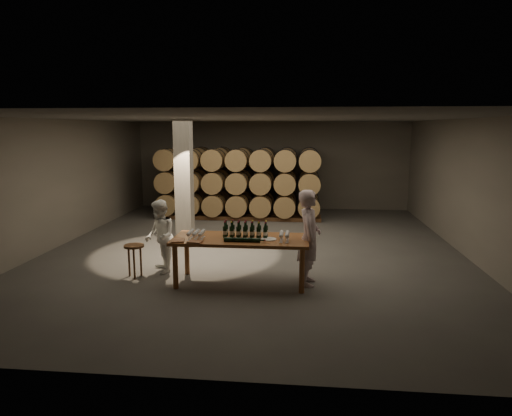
# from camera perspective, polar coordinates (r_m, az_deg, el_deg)

# --- Properties ---
(room) EXTENTS (12.00, 12.00, 12.00)m
(room) POSITION_cam_1_polar(r_m,az_deg,el_deg) (11.61, -8.97, 3.03)
(room) COLOR #4D4A48
(room) RESTS_ON ground
(tasting_table) EXTENTS (2.60, 1.10, 0.90)m
(tasting_table) POSITION_cam_1_polar(r_m,az_deg,el_deg) (8.80, -1.92, -4.41)
(tasting_table) COLOR brown
(tasting_table) RESTS_ON ground
(barrel_stack_back) EXTENTS (5.48, 0.95, 2.31)m
(barrel_stack_back) POSITION_cam_1_polar(r_m,az_deg,el_deg) (16.38, -1.60, 3.72)
(barrel_stack_back) COLOR brown
(barrel_stack_back) RESTS_ON ground
(barrel_stack_front) EXTENTS (5.48, 0.95, 2.31)m
(barrel_stack_front) POSITION_cam_1_polar(r_m,az_deg,el_deg) (15.00, -2.30, 3.14)
(barrel_stack_front) COLOR brown
(barrel_stack_front) RESTS_ON ground
(bottle_cluster) EXTENTS (0.86, 0.23, 0.32)m
(bottle_cluster) POSITION_cam_1_polar(r_m,az_deg,el_deg) (8.80, -1.33, -2.93)
(bottle_cluster) COLOR black
(bottle_cluster) RESTS_ON tasting_table
(lying_bottles) EXTENTS (0.77, 0.08, 0.08)m
(lying_bottles) POSITION_cam_1_polar(r_m,az_deg,el_deg) (8.45, -1.68, -4.00)
(lying_bottles) COLOR black
(lying_bottles) RESTS_ON tasting_table
(glass_cluster_left) EXTENTS (0.30, 0.41, 0.16)m
(glass_cluster_left) POSITION_cam_1_polar(r_m,az_deg,el_deg) (8.76, -7.50, -3.10)
(glass_cluster_left) COLOR silver
(glass_cluster_left) RESTS_ON tasting_table
(glass_cluster_right) EXTENTS (0.19, 0.41, 0.17)m
(glass_cluster_right) POSITION_cam_1_polar(r_m,az_deg,el_deg) (8.54, 3.57, -3.31)
(glass_cluster_right) COLOR silver
(glass_cluster_right) RESTS_ON tasting_table
(plate) EXTENTS (0.29, 0.29, 0.02)m
(plate) POSITION_cam_1_polar(r_m,az_deg,el_deg) (8.64, 1.59, -3.91)
(plate) COLOR silver
(plate) RESTS_ON tasting_table
(notebook_near) EXTENTS (0.28, 0.24, 0.03)m
(notebook_near) POSITION_cam_1_polar(r_m,az_deg,el_deg) (8.48, -7.63, -4.21)
(notebook_near) COLOR brown
(notebook_near) RESTS_ON tasting_table
(notebook_corner) EXTENTS (0.29, 0.34, 0.03)m
(notebook_corner) POSITION_cam_1_polar(r_m,az_deg,el_deg) (8.65, -9.74, -4.00)
(notebook_corner) COLOR brown
(notebook_corner) RESTS_ON tasting_table
(pen) EXTENTS (0.13, 0.06, 0.01)m
(pen) POSITION_cam_1_polar(r_m,az_deg,el_deg) (8.50, -7.43, -4.25)
(pen) COLOR black
(pen) RESTS_ON tasting_table
(stool) EXTENTS (0.40, 0.40, 0.67)m
(stool) POSITION_cam_1_polar(r_m,az_deg,el_deg) (9.51, -14.98, -5.19)
(stool) COLOR brown
(stool) RESTS_ON ground
(person_man) EXTENTS (0.47, 0.69, 1.84)m
(person_man) POSITION_cam_1_polar(r_m,az_deg,el_deg) (8.75, 6.66, -3.71)
(person_man) COLOR beige
(person_man) RESTS_ON ground
(person_woman) EXTENTS (0.85, 0.92, 1.53)m
(person_woman) POSITION_cam_1_polar(r_m,az_deg,el_deg) (9.65, -11.92, -3.52)
(person_woman) COLOR white
(person_woman) RESTS_ON ground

